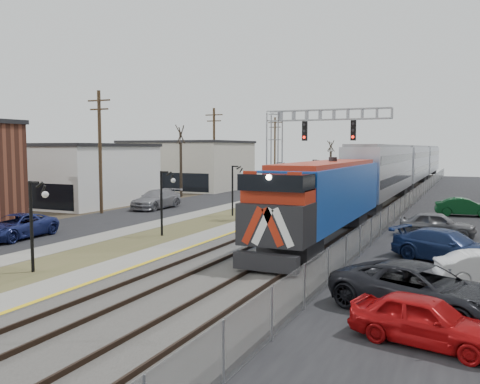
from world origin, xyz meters
The scene contains 22 objects.
street_west centered at (-11.50, 35.00, 0.02)m, with size 7.00×120.00×0.04m, color black.
sidewalk centered at (-7.00, 35.00, 0.04)m, with size 2.00×120.00×0.08m, color gray.
grass_median centered at (-4.00, 35.00, 0.03)m, with size 4.00×120.00×0.06m, color #4E502A.
platform centered at (-1.00, 35.00, 0.12)m, with size 2.00×120.00×0.24m, color gray.
ballast_bed centered at (4.00, 35.00, 0.10)m, with size 8.00×120.00×0.20m, color #595651.
platform_edge centered at (-0.12, 35.00, 0.24)m, with size 0.24×120.00×0.01m, color gold.
track_near centered at (2.00, 35.00, 0.28)m, with size 1.58×120.00×0.15m.
track_far centered at (5.50, 35.00, 0.28)m, with size 1.58×120.00×0.15m.
train centered at (5.50, 55.75, 2.92)m, with size 3.00×85.85×5.33m.
signal_gantry centered at (1.22, 27.99, 5.59)m, with size 9.00×1.07×8.15m.
lampposts centered at (-4.00, 18.29, 2.00)m, with size 0.14×62.14×4.00m.
utility_poles centered at (-14.50, 25.00, 5.00)m, with size 0.28×80.28×10.00m.
fence centered at (8.20, 35.00, 0.80)m, with size 0.04×120.00×1.60m, color gray.
buildings_west centered at (-21.00, 24.21, 3.01)m, with size 14.00×67.00×7.00m.
bare_trees centered at (-12.66, 38.91, 2.70)m, with size 12.30×42.30×5.95m.
car_lot_a centered at (12.10, 6.52, 0.69)m, with size 1.63×4.06×1.38m, color #AA0D0F.
car_lot_c centered at (11.77, 9.15, 0.81)m, with size 2.70×5.86×1.63m, color black.
car_lot_d centered at (12.17, 17.65, 0.75)m, with size 2.11×5.20×1.51m, color navy.
car_lot_e centered at (11.27, 24.82, 0.75)m, with size 1.77×4.39×1.50m, color slate.
car_lot_f centered at (12.60, 35.55, 0.71)m, with size 1.51×4.33×1.43m, color #0D441E.
car_street_a centered at (-11.33, 13.64, 0.72)m, with size 2.39×5.19×1.44m, color navy.
car_street_b centered at (-12.20, 29.55, 0.83)m, with size 2.32×5.70×1.66m, color gray.
Camera 1 is at (13.13, -7.82, 5.42)m, focal length 38.00 mm.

